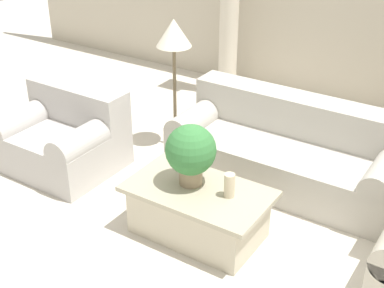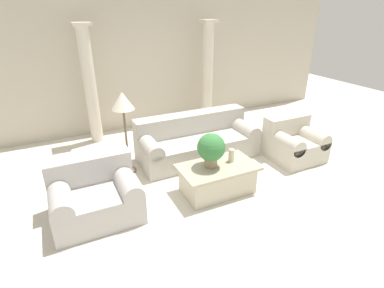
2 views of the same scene
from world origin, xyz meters
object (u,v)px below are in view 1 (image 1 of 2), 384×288
object	(u,v)px
loveseat	(64,135)
floor_lamp	(174,40)
coffee_table	(198,211)
potted_plant	(191,152)
sofa_long	(288,150)

from	to	relation	value
loveseat	floor_lamp	bearing A→B (deg)	53.56
coffee_table	potted_plant	distance (m)	0.52
loveseat	potted_plant	distance (m)	1.71
sofa_long	floor_lamp	world-z (taller)	floor_lamp
potted_plant	loveseat	bearing A→B (deg)	172.98
sofa_long	loveseat	xyz separation A→B (m)	(-2.00, -0.96, 0.01)
loveseat	floor_lamp	distance (m)	1.45
sofa_long	coffee_table	bearing A→B (deg)	-101.63
potted_plant	floor_lamp	distance (m)	1.56
loveseat	coffee_table	bearing A→B (deg)	-7.98
sofa_long	floor_lamp	bearing A→B (deg)	-179.48
loveseat	coffee_table	size ratio (longest dim) A/B	0.96
floor_lamp	potted_plant	bearing A→B (deg)	-50.38
loveseat	potted_plant	xyz separation A→B (m)	(1.65, -0.20, 0.40)
sofa_long	coffee_table	size ratio (longest dim) A/B	1.87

